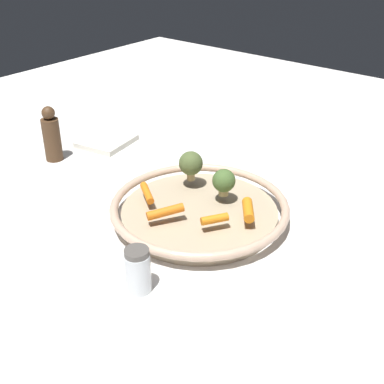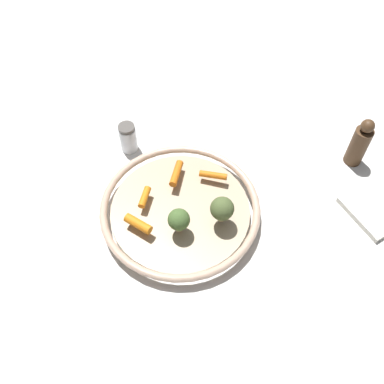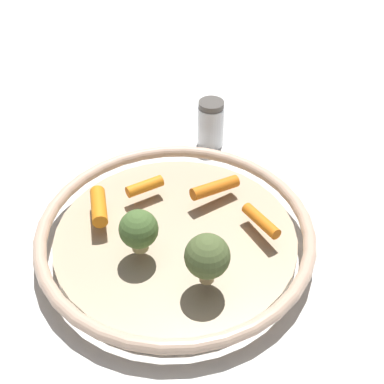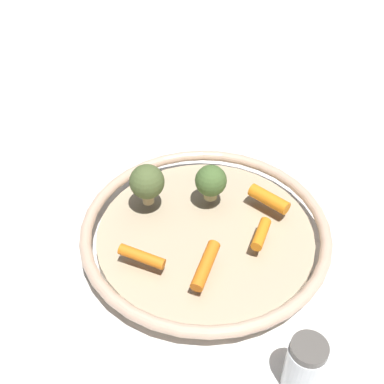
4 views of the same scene
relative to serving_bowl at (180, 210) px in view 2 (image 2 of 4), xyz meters
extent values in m
plane|color=silver|center=(0.00, 0.00, -0.02)|extent=(2.28, 2.28, 0.00)
cylinder|color=tan|center=(0.00, 0.00, -0.01)|extent=(0.30, 0.30, 0.02)
torus|color=#D0AC91|center=(0.00, 0.00, 0.01)|extent=(0.35, 0.35, 0.02)
cylinder|color=orange|center=(0.10, 0.02, 0.03)|extent=(0.05, 0.06, 0.02)
cylinder|color=orange|center=(-0.02, -0.08, 0.03)|extent=(0.05, 0.07, 0.02)
cylinder|color=orange|center=(-0.09, -0.05, 0.03)|extent=(0.06, 0.05, 0.02)
cylinder|color=orange|center=(0.07, -0.04, 0.03)|extent=(0.04, 0.05, 0.02)
cylinder|color=tan|center=(-0.07, 0.06, 0.03)|extent=(0.02, 0.02, 0.02)
sphere|color=#4E5E32|center=(-0.07, 0.06, 0.06)|extent=(0.05, 0.05, 0.05)
cylinder|color=tan|center=(0.02, 0.05, 0.02)|extent=(0.02, 0.02, 0.01)
sphere|color=#476430|center=(0.02, 0.05, 0.05)|extent=(0.05, 0.05, 0.05)
cylinder|color=silver|center=(0.05, -0.23, 0.01)|extent=(0.04, 0.04, 0.07)
cylinder|color=#56514C|center=(0.05, -0.23, 0.05)|extent=(0.04, 0.04, 0.01)
cylinder|color=#4C331E|center=(-0.44, -0.01, 0.03)|extent=(0.04, 0.04, 0.10)
sphere|color=#4C331E|center=(-0.44, -0.01, 0.10)|extent=(0.03, 0.03, 0.03)
cube|color=silver|center=(-0.41, 0.13, -0.01)|extent=(0.14, 0.14, 0.01)
camera|label=1|loc=(0.51, -0.66, 0.51)|focal=47.27mm
camera|label=2|loc=(0.15, 0.49, 0.80)|focal=41.01mm
camera|label=3|loc=(-0.22, 0.40, 0.46)|focal=48.58mm
camera|label=4|loc=(-0.11, -0.45, 0.49)|focal=45.44mm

